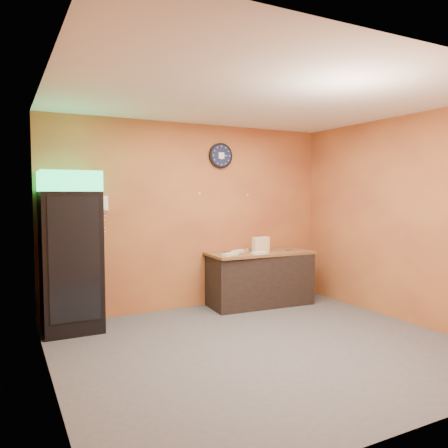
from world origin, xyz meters
TOP-DOWN VIEW (x-y plane):
  - floor at (0.00, 0.00)m, footprint 4.50×4.50m
  - back_wall at (0.00, 2.00)m, footprint 4.50×0.02m
  - left_wall at (-2.25, 0.00)m, footprint 0.02×4.00m
  - right_wall at (2.25, 0.00)m, footprint 0.02×4.00m
  - ceiling at (0.00, 0.00)m, footprint 4.50×4.00m
  - beverage_cooler at (-1.85, 1.60)m, footprint 0.72×0.73m
  - prep_counter at (0.96, 1.65)m, footprint 1.64×0.81m
  - wall_clock at (0.45, 1.97)m, footprint 0.39×0.06m
  - wall_phone at (-1.36, 1.95)m, footprint 0.11×0.10m
  - butcher_paper at (0.96, 1.65)m, footprint 1.67×0.79m
  - sub_roll_stack at (0.95, 1.59)m, footprint 0.29×0.12m
  - wrapped_sandwich_left at (0.34, 1.46)m, footprint 0.29×0.20m
  - wrapped_sandwich_mid at (0.81, 1.39)m, footprint 0.27×0.13m
  - wrapped_sandwich_right at (0.60, 1.69)m, footprint 0.28×0.21m
  - kitchen_tool at (0.78, 1.70)m, footprint 0.06×0.06m

SIDE VIEW (x-z plane):
  - floor at x=0.00m, z-range 0.00..0.00m
  - prep_counter at x=0.96m, z-range 0.00..0.80m
  - butcher_paper at x=0.96m, z-range 0.80..0.84m
  - wrapped_sandwich_mid at x=0.81m, z-range 0.84..0.88m
  - wrapped_sandwich_right at x=0.60m, z-range 0.84..0.88m
  - wrapped_sandwich_left at x=0.34m, z-range 0.84..0.88m
  - kitchen_tool at x=0.78m, z-range 0.84..0.90m
  - sub_roll_stack at x=0.95m, z-range 0.84..1.07m
  - beverage_cooler at x=-1.85m, z-range -0.02..2.00m
  - back_wall at x=0.00m, z-range 0.00..2.80m
  - left_wall at x=-2.25m, z-range 0.00..2.80m
  - right_wall at x=2.25m, z-range 0.00..2.80m
  - wall_phone at x=-1.36m, z-range 1.51..1.71m
  - wall_clock at x=0.45m, z-range 2.14..2.53m
  - ceiling at x=0.00m, z-range 2.79..2.81m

